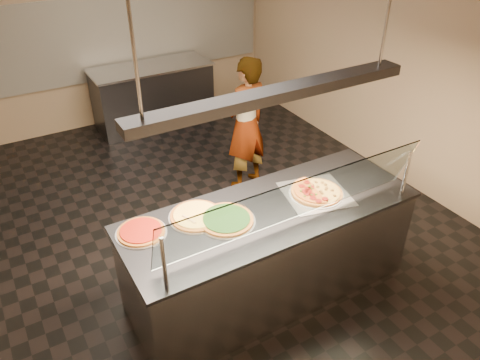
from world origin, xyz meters
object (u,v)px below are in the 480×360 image
pizza_tomato (141,231)px  worker (246,125)px  perforated_tray (316,193)px  sneeze_guard (297,201)px  half_pizza_sausage (326,188)px  prep_table (153,95)px  pizza_spinach (226,219)px  serving_counter (269,251)px  pizza_spatula (196,219)px  half_pizza_pepperoni (306,194)px  pizza_cheese (196,215)px  heat_lamp_housing (276,94)px

pizza_tomato → worker: 2.30m
perforated_tray → sneeze_guard: bearing=-144.6°
half_pizza_sausage → prep_table: 3.94m
sneeze_guard → pizza_spinach: 0.62m
sneeze_guard → perforated_tray: (0.46, 0.33, -0.29)m
serving_counter → pizza_spatula: pizza_spatula is taller
serving_counter → sneeze_guard: 0.83m
half_pizza_pepperoni → pizza_tomato: 1.43m
pizza_spinach → pizza_spatula: pizza_spatula is taller
pizza_tomato → worker: (1.80, 1.42, -0.12)m
perforated_tray → pizza_cheese: pizza_cheese is taller
prep_table → half_pizza_sausage: bearing=-88.0°
serving_counter → heat_lamp_housing: bearing=0.0°
serving_counter → half_pizza_pepperoni: bearing=-2.3°
perforated_tray → half_pizza_sausage: bearing=0.3°
prep_table → perforated_tray: bearing=-89.5°
pizza_spatula → heat_lamp_housing: bearing=-13.8°
prep_table → heat_lamp_housing: bearing=-96.3°
half_pizza_sausage → pizza_spinach: size_ratio=1.03×
serving_counter → heat_lamp_housing: size_ratio=1.10×
pizza_spatula → pizza_cheese: bearing=66.3°
pizza_tomato → heat_lamp_housing: 1.47m
half_pizza_sausage → heat_lamp_housing: bearing=178.6°
perforated_tray → pizza_spinach: pizza_spinach is taller
pizza_spatula → heat_lamp_housing: size_ratio=0.10×
pizza_spinach → heat_lamp_housing: heat_lamp_housing is taller
half_pizza_pepperoni → pizza_tomato: size_ratio=1.21×
half_pizza_sausage → prep_table: half_pizza_sausage is taller
pizza_cheese → serving_counter: bearing=-20.5°
half_pizza_sausage → pizza_spatula: size_ratio=2.05×
pizza_spatula → heat_lamp_housing: heat_lamp_housing is taller
heat_lamp_housing → pizza_spatula: bearing=166.2°
sneeze_guard → heat_lamp_housing: size_ratio=1.00×
sneeze_guard → half_pizza_pepperoni: (0.36, 0.33, -0.26)m
half_pizza_pepperoni → pizza_cheese: half_pizza_pepperoni is taller
worker → heat_lamp_housing: (-0.76, -1.67, 1.13)m
perforated_tray → pizza_spinach: size_ratio=1.37×
perforated_tray → pizza_cheese: (-1.05, 0.23, 0.01)m
half_pizza_sausage → pizza_spinach: bearing=176.3°
half_pizza_sausage → pizza_tomato: 1.64m
sneeze_guard → pizza_spatula: 0.83m
serving_counter → prep_table: (0.43, 3.89, 0.00)m
pizza_tomato → serving_counter: bearing=-13.2°
worker → half_pizza_pepperoni: bearing=61.8°
pizza_spinach → prep_table: size_ratio=0.26×
pizza_spatula → heat_lamp_housing: (0.61, -0.15, 0.99)m
half_pizza_sausage → pizza_tomato: (-1.62, 0.26, -0.01)m
pizza_spinach → prep_table: pizza_spinach is taller
half_pizza_sausage → heat_lamp_housing: 1.15m
heat_lamp_housing → worker: bearing=65.6°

